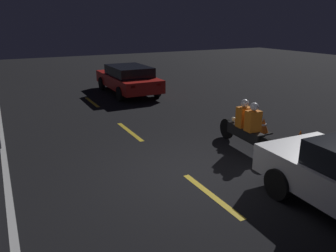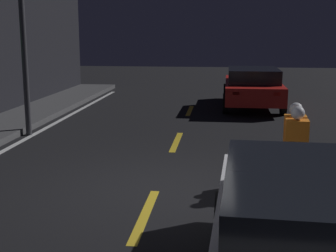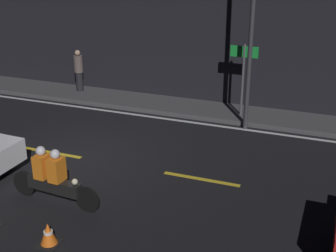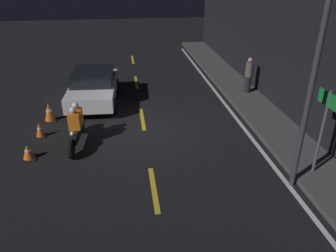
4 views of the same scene
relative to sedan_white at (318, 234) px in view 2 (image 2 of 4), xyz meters
The scene contains 8 objects.
ground_plane 3.69m from the sedan_white, 32.25° to the left, with size 56.00×56.00×0.00m, color black.
lane_dash_c 2.91m from the sedan_white, 43.17° to the left, with size 2.00×0.14×0.01m.
lane_dash_d 6.87m from the sedan_white, 16.39° to the left, with size 2.00×0.14×0.01m.
lane_dash_e 11.25m from the sedan_white, ahead, with size 2.00×0.14×0.01m.
sedan_white is the anchor object (origin of this frame).
taxi_red 11.99m from the sedan_white, ahead, with size 4.54×1.99×1.34m.
motorcycle 3.70m from the sedan_white, ahead, with size 2.38×0.41×1.37m.
street_lamp 9.25m from the sedan_white, 39.49° to the left, with size 0.28×0.28×5.76m.
Camera 2 is at (-7.12, -1.04, 2.52)m, focal length 50.00 mm.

